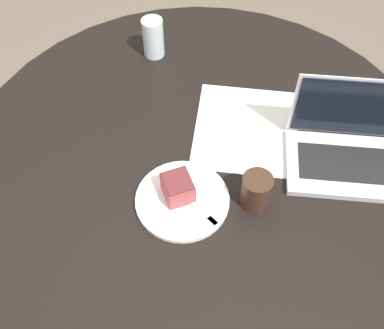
# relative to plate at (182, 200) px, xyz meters

# --- Properties ---
(ground_plane) EXTENTS (12.00, 12.00, 0.00)m
(ground_plane) POSITION_rel_plate_xyz_m (0.15, -0.08, -0.77)
(ground_plane) COLOR #6B5B4C
(dining_table) EXTENTS (1.28, 1.28, 0.76)m
(dining_table) POSITION_rel_plate_xyz_m (0.15, -0.08, -0.14)
(dining_table) COLOR black
(dining_table) RESTS_ON ground_plane
(paper_document) EXTENTS (0.39, 0.37, 0.00)m
(paper_document) POSITION_rel_plate_xyz_m (0.19, -0.22, -0.00)
(paper_document) COLOR white
(paper_document) RESTS_ON dining_table
(plate) EXTENTS (0.23, 0.23, 0.01)m
(plate) POSITION_rel_plate_xyz_m (0.00, 0.00, 0.00)
(plate) COLOR white
(plate) RESTS_ON dining_table
(cake_slice) EXTENTS (0.08, 0.08, 0.06)m
(cake_slice) POSITION_rel_plate_xyz_m (0.01, 0.01, 0.04)
(cake_slice) COLOR #B74C51
(cake_slice) RESTS_ON plate
(fork) EXTENTS (0.16, 0.10, 0.00)m
(fork) POSITION_rel_plate_xyz_m (-0.03, -0.03, 0.01)
(fork) COLOR silver
(fork) RESTS_ON plate
(coffee_glass) EXTENTS (0.07, 0.07, 0.09)m
(coffee_glass) POSITION_rel_plate_xyz_m (-0.04, -0.17, 0.04)
(coffee_glass) COLOR #3D2619
(coffee_glass) RESTS_ON dining_table
(water_glass) EXTENTS (0.07, 0.07, 0.12)m
(water_glass) POSITION_rel_plate_xyz_m (0.56, -0.03, 0.06)
(water_glass) COLOR silver
(water_glass) RESTS_ON dining_table
(laptop) EXTENTS (0.30, 0.38, 0.21)m
(laptop) POSITION_rel_plate_xyz_m (0.03, -0.46, 0.03)
(laptop) COLOR silver
(laptop) RESTS_ON dining_table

